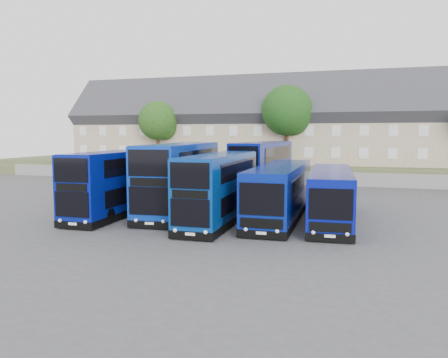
# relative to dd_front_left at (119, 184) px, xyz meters

# --- Properties ---
(ground) EXTENTS (120.00, 120.00, 0.00)m
(ground) POSITION_rel_dd_front_left_xyz_m (6.11, -2.10, -2.16)
(ground) COLOR #444449
(ground) RESTS_ON ground
(retaining_wall) EXTENTS (70.00, 0.40, 1.50)m
(retaining_wall) POSITION_rel_dd_front_left_xyz_m (6.11, 21.90, -1.41)
(retaining_wall) COLOR slate
(retaining_wall) RESTS_ON ground
(earth_bank) EXTENTS (80.00, 20.00, 2.00)m
(earth_bank) POSITION_rel_dd_front_left_xyz_m (6.11, 31.90, -1.16)
(earth_bank) COLOR #454929
(earth_bank) RESTS_ON ground
(terrace_row) EXTENTS (60.00, 10.40, 11.20)m
(terrace_row) POSITION_rel_dd_front_left_xyz_m (9.11, 27.90, 4.44)
(terrace_row) COLOR tan
(terrace_row) RESTS_ON earth_bank
(dd_front_left) EXTENTS (2.85, 11.14, 4.40)m
(dd_front_left) POSITION_rel_dd_front_left_xyz_m (0.00, 0.00, 0.00)
(dd_front_left) COLOR navy
(dd_front_left) RESTS_ON ground
(dd_front_mid) EXTENTS (3.93, 12.51, 4.90)m
(dd_front_mid) POSITION_rel_dd_front_left_xyz_m (3.83, 2.04, 0.25)
(dd_front_mid) COLOR #092FA6
(dd_front_mid) RESTS_ON ground
(dd_front_right) EXTENTS (2.68, 10.91, 4.32)m
(dd_front_right) POSITION_rel_dd_front_left_xyz_m (7.60, -0.53, -0.04)
(dd_front_right) COLOR navy
(dd_front_right) RESTS_ON ground
(dd_rear_left) EXTENTS (2.80, 11.82, 4.69)m
(dd_rear_left) POSITION_rel_dd_front_left_xyz_m (0.30, 11.65, 0.14)
(dd_rear_left) COLOR #092CA8
(dd_rear_left) RESTS_ON ground
(dd_rear_right) EXTENTS (3.49, 12.33, 4.85)m
(dd_rear_right) POSITION_rel_dd_front_left_xyz_m (7.71, 12.38, 0.22)
(dd_rear_right) COLOR navy
(dd_rear_right) RESTS_ON ground
(coach_east_a) EXTENTS (2.93, 13.03, 3.55)m
(coach_east_a) POSITION_rel_dd_front_left_xyz_m (11.11, 1.86, -0.42)
(coach_east_a) COLOR navy
(coach_east_a) RESTS_ON ground
(coach_east_b) EXTENTS (3.23, 12.25, 3.32)m
(coach_east_b) POSITION_rel_dd_front_left_xyz_m (14.40, 1.76, -0.54)
(coach_east_b) COLOR #07118A
(coach_east_b) RESTS_ON ground
(tree_west) EXTENTS (4.80, 4.80, 7.65)m
(tree_west) POSITION_rel_dd_front_left_xyz_m (-7.74, 22.99, 4.89)
(tree_west) COLOR #382314
(tree_west) RESTS_ON earth_bank
(tree_mid) EXTENTS (5.76, 5.76, 9.18)m
(tree_mid) POSITION_rel_dd_front_left_xyz_m (8.26, 23.50, 5.91)
(tree_mid) COLOR #382314
(tree_mid) RESTS_ON earth_bank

